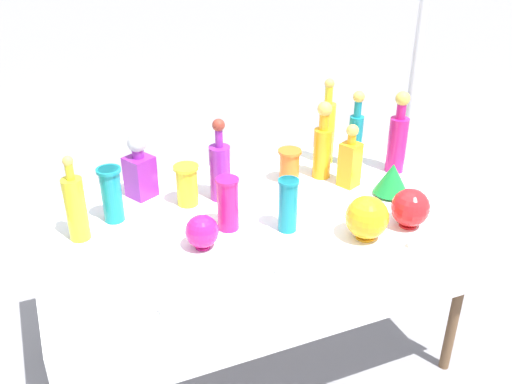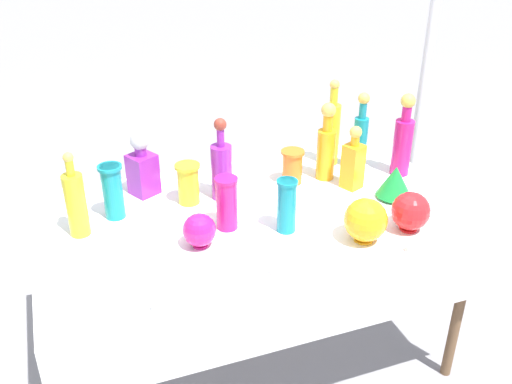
# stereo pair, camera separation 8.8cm
# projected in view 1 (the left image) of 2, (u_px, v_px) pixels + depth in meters

# --- Properties ---
(ground_plane) EXTENTS (40.00, 40.00, 0.00)m
(ground_plane) POSITION_uv_depth(u_px,v_px,m) (256.00, 354.00, 2.65)
(ground_plane) COLOR gray
(display_table) EXTENTS (1.71, 1.01, 0.76)m
(display_table) POSITION_uv_depth(u_px,v_px,m) (259.00, 229.00, 2.30)
(display_table) COLOR white
(display_table) RESTS_ON ground
(tall_bottle_0) EXTENTS (0.06, 0.06, 0.37)m
(tall_bottle_0) POSITION_uv_depth(u_px,v_px,m) (355.00, 135.00, 2.60)
(tall_bottle_0) COLOR teal
(tall_bottle_0) RESTS_ON display_table
(tall_bottle_1) EXTENTS (0.08, 0.08, 0.35)m
(tall_bottle_1) POSITION_uv_depth(u_px,v_px,m) (323.00, 145.00, 2.51)
(tall_bottle_1) COLOR orange
(tall_bottle_1) RESTS_ON display_table
(tall_bottle_2) EXTENTS (0.07, 0.07, 0.41)m
(tall_bottle_2) POSITION_uv_depth(u_px,v_px,m) (327.00, 129.00, 2.64)
(tall_bottle_2) COLOR yellow
(tall_bottle_2) RESTS_ON display_table
(tall_bottle_3) EXTENTS (0.08, 0.08, 0.34)m
(tall_bottle_3) POSITION_uv_depth(u_px,v_px,m) (76.00, 207.00, 2.07)
(tall_bottle_3) COLOR yellow
(tall_bottle_3) RESTS_ON display_table
(tall_bottle_4) EXTENTS (0.08, 0.08, 0.38)m
(tall_bottle_4) POSITION_uv_depth(u_px,v_px,m) (398.00, 138.00, 2.56)
(tall_bottle_4) COLOR #C61972
(tall_bottle_4) RESTS_ON display_table
(tall_bottle_5) EXTENTS (0.09, 0.09, 0.36)m
(tall_bottle_5) POSITION_uv_depth(u_px,v_px,m) (220.00, 169.00, 2.34)
(tall_bottle_5) COLOR purple
(tall_bottle_5) RESTS_ON display_table
(square_decanter_0) EXTENTS (0.14, 0.14, 0.28)m
(square_decanter_0) POSITION_uv_depth(u_px,v_px,m) (140.00, 169.00, 2.37)
(square_decanter_0) COLOR purple
(square_decanter_0) RESTS_ON display_table
(square_decanter_1) EXTENTS (0.10, 0.10, 0.28)m
(square_decanter_1) POSITION_uv_depth(u_px,v_px,m) (350.00, 160.00, 2.45)
(square_decanter_1) COLOR orange
(square_decanter_1) RESTS_ON display_table
(slender_vase_0) EXTENTS (0.10, 0.10, 0.15)m
(slender_vase_0) POSITION_uv_depth(u_px,v_px,m) (289.00, 165.00, 2.50)
(slender_vase_0) COLOR orange
(slender_vase_0) RESTS_ON display_table
(slender_vase_1) EXTENTS (0.09, 0.09, 0.21)m
(slender_vase_1) POSITION_uv_depth(u_px,v_px,m) (228.00, 202.00, 2.14)
(slender_vase_1) COLOR #C61972
(slender_vase_1) RESTS_ON display_table
(slender_vase_2) EXTENTS (0.08, 0.08, 0.21)m
(slender_vase_2) POSITION_uv_depth(u_px,v_px,m) (288.00, 204.00, 2.13)
(slender_vase_2) COLOR teal
(slender_vase_2) RESTS_ON display_table
(slender_vase_3) EXTENTS (0.09, 0.09, 0.22)m
(slender_vase_3) POSITION_uv_depth(u_px,v_px,m) (111.00, 193.00, 2.19)
(slender_vase_3) COLOR teal
(slender_vase_3) RESTS_ON display_table
(slender_vase_4) EXTENTS (0.10, 0.10, 0.17)m
(slender_vase_4) POSITION_uv_depth(u_px,v_px,m) (187.00, 184.00, 2.32)
(slender_vase_4) COLOR yellow
(slender_vase_4) RESTS_ON display_table
(fluted_vase_0) EXTENTS (0.15, 0.15, 0.14)m
(fluted_vase_0) POSITION_uv_depth(u_px,v_px,m) (392.00, 179.00, 2.40)
(fluted_vase_0) COLOR #198C38
(fluted_vase_0) RESTS_ON display_table
(round_bowl_0) EXTENTS (0.16, 0.16, 0.17)m
(round_bowl_0) POSITION_uv_depth(u_px,v_px,m) (367.00, 218.00, 2.10)
(round_bowl_0) COLOR orange
(round_bowl_0) RESTS_ON display_table
(round_bowl_1) EXTENTS (0.12, 0.12, 0.13)m
(round_bowl_1) POSITION_uv_depth(u_px,v_px,m) (202.00, 231.00, 2.05)
(round_bowl_1) COLOR #C61972
(round_bowl_1) RESTS_ON display_table
(round_bowl_2) EXTENTS (0.15, 0.15, 0.16)m
(round_bowl_2) POSITION_uv_depth(u_px,v_px,m) (410.00, 208.00, 2.17)
(round_bowl_2) COLOR red
(round_bowl_2) RESTS_ON display_table
(price_tag_left) EXTENTS (0.06, 0.03, 0.05)m
(price_tag_left) POSITION_uv_depth(u_px,v_px,m) (170.00, 308.00, 1.75)
(price_tag_left) COLOR white
(price_tag_left) RESTS_ON display_table
(price_tag_center) EXTENTS (0.06, 0.03, 0.04)m
(price_tag_center) POSITION_uv_depth(u_px,v_px,m) (414.00, 242.00, 2.08)
(price_tag_center) COLOR white
(price_tag_center) RESTS_ON display_table
(price_tag_right) EXTENTS (0.06, 0.02, 0.04)m
(price_tag_right) POSITION_uv_depth(u_px,v_px,m) (285.00, 269.00, 1.93)
(price_tag_right) COLOR white
(price_tag_right) RESTS_ON display_table
(cardboard_box_behind_left) EXTENTS (0.56, 0.49, 0.47)m
(cardboard_box_behind_left) POSITION_uv_depth(u_px,v_px,m) (178.00, 229.00, 3.25)
(cardboard_box_behind_left) COLOR tan
(cardboard_box_behind_left) RESTS_ON ground
(canopy_pole) EXTENTS (0.18, 0.18, 2.41)m
(canopy_pole) POSITION_uv_depth(u_px,v_px,m) (412.00, 92.00, 3.04)
(canopy_pole) COLOR silver
(canopy_pole) RESTS_ON ground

